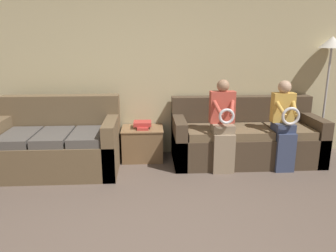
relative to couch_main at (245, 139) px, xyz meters
The scene contains 8 objects.
wall_back 1.74m from the couch_main, 161.98° to the left, with size 7.42×0.06×2.55m.
couch_main is the anchor object (origin of this frame).
couch_side 2.65m from the couch_main, behind, with size 1.63×0.96×0.98m.
child_left_seated 0.64m from the couch_main, 140.32° to the right, with size 0.34×0.37×1.23m.
child_right_seated 0.64m from the couch_main, 39.91° to the right, with size 0.30×0.38×1.21m.
side_shelf 1.51m from the couch_main, behind, with size 0.61×0.51×0.48m.
book_stack 1.52m from the couch_main, behind, with size 0.26×0.30×0.09m.
floor_lamp 1.78m from the couch_main, 10.58° to the left, with size 0.37×0.37×1.78m.
Camera 1 is at (-0.01, -2.13, 1.73)m, focal length 35.00 mm.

